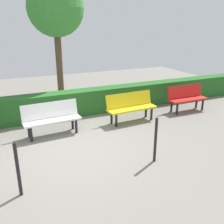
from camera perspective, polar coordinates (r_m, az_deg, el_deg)
name	(u,v)px	position (r m, az deg, el deg)	size (l,w,h in m)	color
ground_plane	(70,146)	(6.24, -9.55, -7.70)	(18.20, 18.20, 0.00)	gray
bench_red	(187,97)	(8.87, 16.55, 3.28)	(1.37, 0.48, 0.86)	red
bench_yellow	(131,106)	(7.58, 4.29, 1.41)	(1.55, 0.54, 0.86)	yellow
bench_white	(51,117)	(6.83, -13.56, -1.16)	(1.51, 0.54, 0.86)	white
hedge_row	(81,102)	(8.25, -6.95, 2.21)	(14.20, 0.55, 0.80)	#266023
tree_near	(56,9)	(9.22, -12.69, 21.79)	(1.90, 1.90, 4.26)	brown
railing_post_mid	(155,140)	(5.40, 9.83, -6.29)	(0.06, 0.06, 1.00)	black
railing_post_far	(18,170)	(4.61, -20.56, -12.16)	(0.06, 0.06, 1.00)	black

